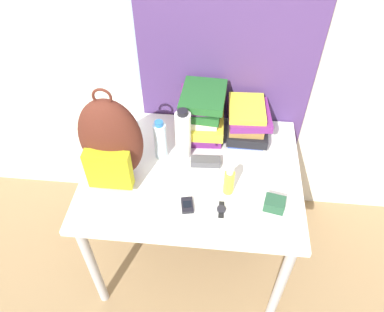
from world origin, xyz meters
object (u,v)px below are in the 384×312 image
at_px(water_bottle, 160,140).
at_px(camera_pouch, 274,204).
at_px(cell_phone, 188,205).
at_px(sunglasses_case, 206,162).
at_px(book_stack_center, 247,122).
at_px(book_stack_left, 203,114).
at_px(backpack, 111,143).
at_px(sports_bottle, 183,135).
at_px(sunscreen_bottle, 229,182).
at_px(wristwatch, 221,209).

xyz_separation_m(water_bottle, camera_pouch, (0.56, -0.28, -0.08)).
relative_size(cell_phone, sunglasses_case, 0.60).
bearing_deg(book_stack_center, book_stack_left, -178.33).
distance_m(backpack, cell_phone, 0.45).
bearing_deg(backpack, water_bottle, 37.62).
xyz_separation_m(sports_bottle, cell_phone, (0.06, -0.33, -0.13)).
height_order(book_stack_left, book_stack_center, book_stack_left).
relative_size(sunscreen_bottle, camera_pouch, 1.46).
height_order(book_stack_center, sunglasses_case, book_stack_center).
height_order(sports_bottle, wristwatch, sports_bottle).
xyz_separation_m(cell_phone, sunglasses_case, (0.06, 0.27, 0.01)).
xyz_separation_m(sunscreen_bottle, camera_pouch, (0.21, -0.07, -0.04)).
relative_size(sports_bottle, sunglasses_case, 1.92).
height_order(book_stack_center, sports_bottle, sports_bottle).
relative_size(backpack, book_stack_center, 1.81).
distance_m(book_stack_left, water_bottle, 0.27).
xyz_separation_m(backpack, book_stack_center, (0.63, 0.34, -0.11)).
relative_size(backpack, sunglasses_case, 3.33).
distance_m(book_stack_left, sunscreen_bottle, 0.42).
xyz_separation_m(water_bottle, sports_bottle, (0.11, 0.02, 0.03)).
height_order(book_stack_left, sports_bottle, sports_bottle).
relative_size(cell_phone, wristwatch, 1.01).
xyz_separation_m(sunscreen_bottle, sunglasses_case, (-0.12, 0.16, -0.05)).
xyz_separation_m(backpack, cell_phone, (0.36, -0.16, -0.21)).
bearing_deg(book_stack_center, sunglasses_case, -131.72).
bearing_deg(book_stack_left, sunglasses_case, -81.14).
xyz_separation_m(backpack, camera_pouch, (0.75, -0.13, -0.19)).
height_order(sports_bottle, cell_phone, sports_bottle).
xyz_separation_m(book_stack_center, sunscreen_bottle, (-0.08, -0.39, -0.03)).
bearing_deg(sports_bottle, book_stack_center, 28.17).
relative_size(sunscreen_bottle, wristwatch, 1.66).
distance_m(sports_bottle, cell_phone, 0.36).
bearing_deg(sports_bottle, sunglasses_case, -24.70).
bearing_deg(sunscreen_bottle, sports_bottle, 137.18).
distance_m(book_stack_left, sports_bottle, 0.18).
bearing_deg(book_stack_left, wristwatch, -75.69).
height_order(backpack, sunscreen_bottle, backpack).
bearing_deg(sunscreen_bottle, sunglasses_case, 125.70).
distance_m(book_stack_left, book_stack_center, 0.24).
distance_m(book_stack_center, sports_bottle, 0.36).
height_order(book_stack_left, cell_phone, book_stack_left).
relative_size(sports_bottle, camera_pouch, 2.81).
height_order(water_bottle, sunscreen_bottle, water_bottle).
distance_m(water_bottle, sports_bottle, 0.12).
height_order(water_bottle, sunglasses_case, water_bottle).
relative_size(water_bottle, sunscreen_bottle, 1.51).
relative_size(book_stack_left, sunscreen_bottle, 1.87).
height_order(book_stack_left, water_bottle, book_stack_left).
bearing_deg(water_bottle, backpack, -142.38).
relative_size(water_bottle, sports_bottle, 0.78).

